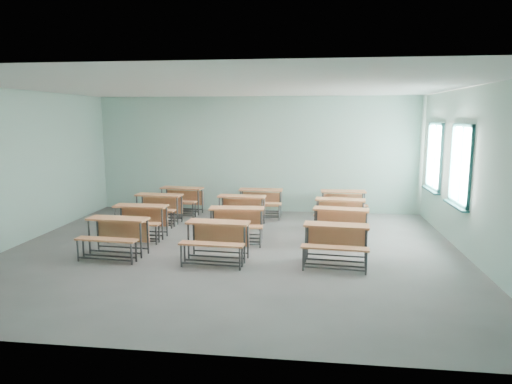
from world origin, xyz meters
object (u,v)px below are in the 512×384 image
desk_unit_r0c1 (217,235)px  desk_unit_r1c2 (340,220)px  desk_unit_r2c1 (241,206)px  desk_unit_r3c1 (260,198)px  desk_unit_r1c0 (139,217)px  desk_unit_r3c2 (343,200)px  desk_unit_r3c0 (181,196)px  desk_unit_r1c1 (236,219)px  desk_unit_r2c2 (340,210)px  desk_unit_r0c2 (336,239)px  desk_unit_r0c0 (116,231)px  desk_unit_r2c0 (158,204)px

desk_unit_r0c1 → desk_unit_r1c2: 2.78m
desk_unit_r2c1 → desk_unit_r3c1: bearing=75.1°
desk_unit_r1c0 → desk_unit_r3c2: size_ratio=0.99×
desk_unit_r0c1 → desk_unit_r3c0: bearing=118.5°
desk_unit_r1c1 → desk_unit_r3c2: (2.41, 2.60, 0.00)m
desk_unit_r1c1 → desk_unit_r2c2: same height
desk_unit_r3c0 → desk_unit_r0c2: bearing=-37.5°
desk_unit_r0c0 → desk_unit_r0c2: size_ratio=0.99×
desk_unit_r0c0 → desk_unit_r3c1: bearing=62.9°
desk_unit_r1c0 → desk_unit_r3c1: (2.37, 2.58, 0.00)m
desk_unit_r2c0 → desk_unit_r3c2: bearing=18.1°
desk_unit_r0c2 → desk_unit_r3c0: 5.61m
desk_unit_r2c1 → desk_unit_r3c0: (-1.85, 1.12, 0.00)m
desk_unit_r2c0 → desk_unit_r3c1: same height
desk_unit_r0c0 → desk_unit_r1c1: size_ratio=1.00×
desk_unit_r3c1 → desk_unit_r0c2: bearing=-65.4°
desk_unit_r1c1 → desk_unit_r1c2: (2.19, 0.17, 0.00)m
desk_unit_r1c0 → desk_unit_r2c2: same height
desk_unit_r2c1 → desk_unit_r3c0: size_ratio=0.96×
desk_unit_r3c0 → desk_unit_r3c2: bearing=6.7°
desk_unit_r2c0 → desk_unit_r3c0: same height
desk_unit_r2c2 → desk_unit_r1c1: bearing=-144.0°
desk_unit_r1c0 → desk_unit_r3c0: bearing=87.0°
desk_unit_r0c1 → desk_unit_r3c0: (-1.85, 3.96, 0.00)m
desk_unit_r0c0 → desk_unit_r3c1: same height
desk_unit_r1c0 → desk_unit_r2c0: size_ratio=0.96×
desk_unit_r1c0 → desk_unit_r1c2: size_ratio=0.94×
desk_unit_r0c2 → desk_unit_r2c0: size_ratio=1.01×
desk_unit_r1c2 → desk_unit_r3c0: same height
desk_unit_r2c2 → desk_unit_r1c2: bearing=-87.5°
desk_unit_r2c0 → desk_unit_r1c1: bearing=-28.7°
desk_unit_r1c2 → desk_unit_r2c1: size_ratio=1.04×
desk_unit_r0c0 → desk_unit_r0c1: same height
desk_unit_r0c0 → desk_unit_r2c0: same height
desk_unit_r2c1 → desk_unit_r3c2: (2.54, 1.11, 0.00)m
desk_unit_r2c1 → desk_unit_r2c0: bearing=-175.5°
desk_unit_r2c0 → desk_unit_r3c0: bearing=82.4°
desk_unit_r3c2 → desk_unit_r1c2: bearing=-96.8°
desk_unit_r0c0 → desk_unit_r3c1: (2.33, 3.87, 0.00)m
desk_unit_r0c0 → desk_unit_r0c2: (4.14, -0.02, 0.00)m
desk_unit_r1c2 → desk_unit_r3c1: same height
desk_unit_r1c2 → desk_unit_r2c2: same height
desk_unit_r2c2 → desk_unit_r3c0: (-4.23, 1.27, 0.00)m
desk_unit_r0c1 → desk_unit_r0c2: (2.16, 0.04, 0.00)m
desk_unit_r0c0 → desk_unit_r3c0: (0.13, 3.90, 0.00)m
desk_unit_r1c1 → desk_unit_r3c0: size_ratio=0.97×
desk_unit_r3c1 → desk_unit_r0c1: bearing=-95.5°
desk_unit_r0c1 → desk_unit_r2c2: 3.59m
desk_unit_r0c2 → desk_unit_r3c0: size_ratio=0.98×
desk_unit_r1c0 → desk_unit_r1c2: (4.34, 0.17, 0.00)m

